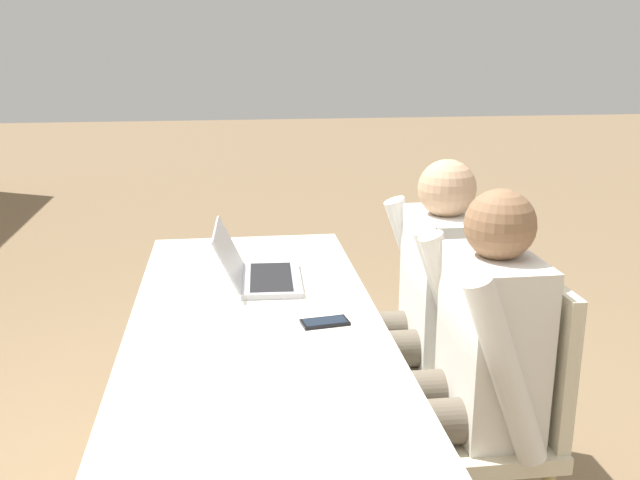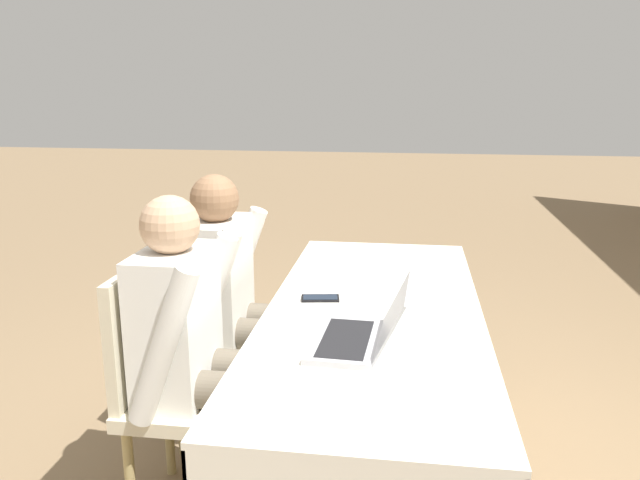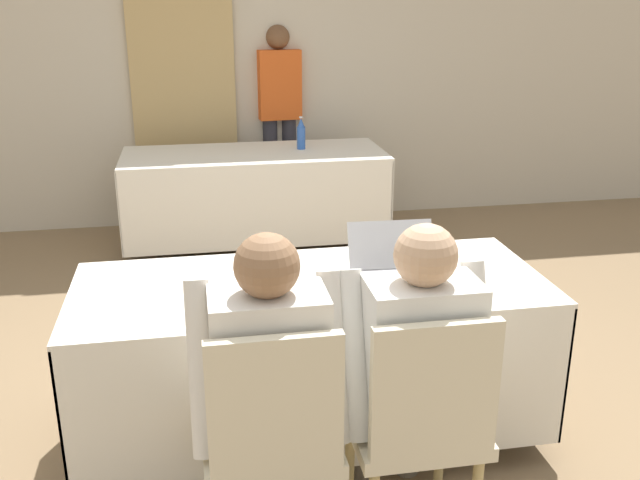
{
  "view_description": "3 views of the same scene",
  "coord_description": "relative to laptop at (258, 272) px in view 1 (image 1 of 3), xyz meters",
  "views": [
    {
      "loc": [
        -2.06,
        0.07,
        1.57
      ],
      "look_at": [
        0.0,
        -0.2,
        0.97
      ],
      "focal_mm": 40.0,
      "sensor_mm": 36.0,
      "label": 1
    },
    {
      "loc": [
        2.17,
        0.11,
        1.53
      ],
      "look_at": [
        0.0,
        -0.2,
        0.97
      ],
      "focal_mm": 35.0,
      "sensor_mm": 36.0,
      "label": 2
    },
    {
      "loc": [
        -0.44,
        -2.63,
        1.83
      ],
      "look_at": [
        0.0,
        -0.2,
        0.97
      ],
      "focal_mm": 40.0,
      "sensor_mm": 36.0,
      "label": 3
    }
  ],
  "objects": [
    {
      "name": "paper_beside_laptop",
      "position": [
        0.14,
        0.18,
        -0.04
      ],
      "size": [
        0.27,
        0.33,
        0.0
      ],
      "rotation": [
        0.0,
        0.0,
        -0.21
      ],
      "color": "white",
      "rests_on": "conference_table_near"
    },
    {
      "name": "chair_near_right",
      "position": [
        -0.1,
        -0.67,
        -0.26
      ],
      "size": [
        0.44,
        0.44,
        0.91
      ],
      "rotation": [
        0.0,
        0.0,
        3.14
      ],
      "color": "tan",
      "rests_on": "ground_plane"
    },
    {
      "name": "laptop",
      "position": [
        0.0,
        0.0,
        0.0
      ],
      "size": [
        0.37,
        0.32,
        0.21
      ],
      "rotation": [
        0.0,
        0.0,
        -0.05
      ],
      "color": "#B7B7BC",
      "rests_on": "conference_table_near"
    },
    {
      "name": "cell_phone",
      "position": [
        -0.41,
        -0.18,
        -0.04
      ],
      "size": [
        0.09,
        0.15,
        0.01
      ],
      "rotation": [
        0.0,
        0.0,
        0.15
      ],
      "color": "black",
      "rests_on": "conference_table_near"
    },
    {
      "name": "person_checkered_shirt",
      "position": [
        -0.59,
        -0.57,
        -0.1
      ],
      "size": [
        0.5,
        0.52,
        1.17
      ],
      "rotation": [
        0.0,
        0.0,
        3.14
      ],
      "color": "#665B4C",
      "rests_on": "ground_plane"
    },
    {
      "name": "person_white_shirt",
      "position": [
        -0.1,
        -0.57,
        -0.1
      ],
      "size": [
        0.5,
        0.52,
        1.17
      ],
      "rotation": [
        0.0,
        0.0,
        3.14
      ],
      "color": "#665B4C",
      "rests_on": "ground_plane"
    },
    {
      "name": "chair_near_left",
      "position": [
        -0.59,
        -0.67,
        -0.26
      ],
      "size": [
        0.44,
        0.44,
        0.91
      ],
      "rotation": [
        0.0,
        0.0,
        3.14
      ],
      "color": "tan",
      "rests_on": "ground_plane"
    },
    {
      "name": "conference_table_near",
      "position": [
        -0.35,
        0.03,
        -0.21
      ],
      "size": [
        1.91,
        0.78,
        0.72
      ],
      "color": "white",
      "rests_on": "ground_plane"
    }
  ]
}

